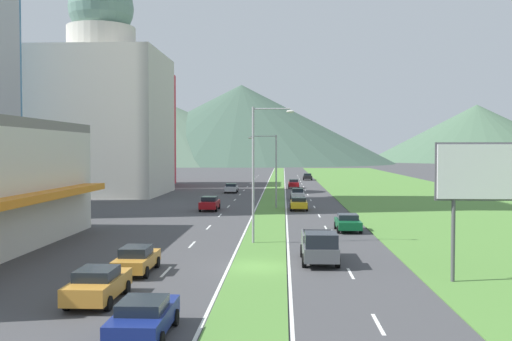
{
  "coord_description": "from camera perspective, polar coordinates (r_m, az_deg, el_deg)",
  "views": [
    {
      "loc": [
        1.39,
        -33.47,
        6.81
      ],
      "look_at": [
        -1.42,
        27.25,
        4.61
      ],
      "focal_mm": 41.2,
      "sensor_mm": 36.0,
      "label": 1
    }
  ],
  "objects": [
    {
      "name": "lane_dash_right_4",
      "position": [
        51.31,
        6.8,
        -5.56
      ],
      "size": [
        0.16,
        2.8,
        0.01
      ],
      "primitive_type": "cube",
      "color": "silver",
      "rests_on": "ground_plane"
    },
    {
      "name": "car_2",
      "position": [
        22.27,
        -10.83,
        -13.78
      ],
      "size": [
        1.98,
        4.47,
        1.41
      ],
      "rotation": [
        0.0,
        0.0,
        1.57
      ],
      "color": "navy",
      "rests_on": "ground_plane"
    },
    {
      "name": "lane_dash_left_9",
      "position": [
        97.75,
        -1.17,
        -1.92
      ],
      "size": [
        0.16,
        2.8,
        0.01
      ],
      "primitive_type": "cube",
      "color": "silver",
      "rests_on": "ground_plane"
    },
    {
      "name": "lane_dash_left_14",
      "position": [
        144.18,
        0.06,
        -0.64
      ],
      "size": [
        0.16,
        2.8,
        0.01
      ],
      "primitive_type": "cube",
      "color": "silver",
      "rests_on": "ground_plane"
    },
    {
      "name": "lane_dash_left_10",
      "position": [
        107.03,
        -0.84,
        -1.58
      ],
      "size": [
        0.16,
        2.8,
        0.01
      ],
      "primitive_type": "cube",
      "color": "silver",
      "rests_on": "ground_plane"
    },
    {
      "name": "grass_verge_right",
      "position": [
        95.66,
        14.23,
        -2.06
      ],
      "size": [
        24.0,
        240.0,
        0.06
      ],
      "primitive_type": "cube",
      "color": "#518438",
      "rests_on": "ground_plane"
    },
    {
      "name": "lane_dash_right_14",
      "position": [
        144.08,
        4.12,
        -0.64
      ],
      "size": [
        0.16,
        2.8,
        0.01
      ],
      "primitive_type": "cube",
      "color": "silver",
      "rests_on": "ground_plane"
    },
    {
      "name": "lane_dash_right_9",
      "position": [
        97.61,
        4.82,
        -1.94
      ],
      "size": [
        0.16,
        2.8,
        0.01
      ],
      "primitive_type": "cube",
      "color": "silver",
      "rests_on": "ground_plane"
    },
    {
      "name": "car_3",
      "position": [
        92.09,
        -2.41,
        -1.71
      ],
      "size": [
        1.95,
        4.29,
        1.45
      ],
      "rotation": [
        0.0,
        0.0,
        1.57
      ],
      "color": "#B2B2B7",
      "rests_on": "ground_plane"
    },
    {
      "name": "hill_far_center",
      "position": [
        293.55,
        -1.43,
        4.54
      ],
      "size": [
        150.92,
        150.92,
        38.93
      ],
      "primitive_type": "cone",
      "color": "#3D5647",
      "rests_on": "ground_plane"
    },
    {
      "name": "lane_dash_right_8",
      "position": [
        88.32,
        5.05,
        -2.36
      ],
      "size": [
        0.16,
        2.8,
        0.01
      ],
      "primitive_type": "cube",
      "color": "silver",
      "rests_on": "ground_plane"
    },
    {
      "name": "lane_dash_left_13",
      "position": [
        134.89,
        -0.11,
        -0.82
      ],
      "size": [
        0.16,
        2.8,
        0.01
      ],
      "primitive_type": "cube",
      "color": "silver",
      "rests_on": "ground_plane"
    },
    {
      "name": "lane_dash_right_3",
      "position": [
        42.13,
        7.72,
        -7.24
      ],
      "size": [
        0.16,
        2.8,
        0.01
      ],
      "primitive_type": "cube",
      "color": "silver",
      "rests_on": "ground_plane"
    },
    {
      "name": "hill_far_left",
      "position": [
        288.18,
        -9.04,
        3.68
      ],
      "size": [
        139.37,
        139.37,
        30.1
      ],
      "primitive_type": "cone",
      "color": "#516B56",
      "rests_on": "ground_plane"
    },
    {
      "name": "billboard_roadside",
      "position": [
        31.98,
        22.14,
        -0.61
      ],
      "size": [
        5.92,
        0.28,
        7.16
      ],
      "color": "#4C4C51",
      "rests_on": "ground_plane"
    },
    {
      "name": "car_5",
      "position": [
        130.53,
        5.02,
        -0.6
      ],
      "size": [
        2.0,
        4.08,
        1.46
      ],
      "rotation": [
        0.0,
        0.0,
        -1.57
      ],
      "color": "black",
      "rests_on": "ground_plane"
    },
    {
      "name": "lane_dash_right_11",
      "position": [
        116.19,
        4.47,
        -1.3
      ],
      "size": [
        0.16,
        2.8,
        0.01
      ],
      "primitive_type": "cube",
      "color": "silver",
      "rests_on": "ground_plane"
    },
    {
      "name": "lane_dash_right_10",
      "position": [
        106.89,
        4.63,
        -1.59
      ],
      "size": [
        0.16,
        2.8,
        0.01
      ],
      "primitive_type": "cube",
      "color": "silver",
      "rests_on": "ground_plane"
    },
    {
      "name": "pickup_truck_0",
      "position": [
        35.52,
        6.19,
        -7.38
      ],
      "size": [
        2.18,
        5.4,
        2.0
      ],
      "rotation": [
        0.0,
        0.0,
        -1.57
      ],
      "color": "#515459",
      "rests_on": "ground_plane"
    },
    {
      "name": "lane_dash_left_2",
      "position": [
        33.44,
        -8.73,
        -9.69
      ],
      "size": [
        0.16,
        2.8,
        0.01
      ],
      "primitive_type": "cube",
      "color": "silver",
      "rests_on": "ground_plane"
    },
    {
      "name": "lane_dash_right_5",
      "position": [
        60.54,
        6.16,
        -4.4
      ],
      "size": [
        0.16,
        2.8,
        0.01
      ],
      "primitive_type": "cube",
      "color": "silver",
      "rests_on": "ground_plane"
    },
    {
      "name": "lane_dash_right_15",
      "position": [
        153.38,
        4.03,
        -0.48
      ],
      "size": [
        0.16,
        2.8,
        0.01
      ],
      "primitive_type": "cube",
      "color": "silver",
      "rests_on": "ground_plane"
    },
    {
      "name": "lane_dash_right_2",
      "position": [
        33.02,
        9.17,
        -9.85
      ],
      "size": [
        0.16,
        2.8,
        0.01
      ],
      "primitive_type": "cube",
      "color": "silver",
      "rests_on": "ground_plane"
    },
    {
      "name": "domed_building",
      "position": [
        91.92,
        -14.72,
        5.88
      ],
      "size": [
        18.5,
        18.5,
        32.82
      ],
      "color": "beige",
      "rests_on": "ground_plane"
    },
    {
      "name": "car_7",
      "position": [
        103.29,
        3.68,
        -1.28
      ],
      "size": [
        1.93,
        4.19,
        1.53
      ],
      "rotation": [
        0.0,
        0.0,
        -1.57
      ],
      "color": "maroon",
      "rests_on": "ground_plane"
    },
    {
      "name": "lane_dash_right_13",
      "position": [
        134.78,
        4.22,
        -0.83
      ],
      "size": [
        0.16,
        2.8,
        0.01
      ],
      "primitive_type": "cube",
      "color": "silver",
      "rests_on": "ground_plane"
    },
    {
      "name": "car_9",
      "position": [
        66.19,
        4.17,
        -3.21
      ],
      "size": [
        1.97,
        4.21,
        1.39
      ],
      "rotation": [
        0.0,
        0.0,
        -1.57
      ],
      "color": "yellow",
      "rests_on": "ground_plane"
    },
    {
      "name": "lane_dash_right_12",
      "position": [
        125.48,
        4.34,
        -1.05
      ],
      "size": [
        0.16,
        2.8,
        0.01
      ],
      "primitive_type": "cube",
      "color": "silver",
      "rests_on": "ground_plane"
    },
    {
      "name": "lane_dash_left_11",
      "position": [
        116.31,
        -0.56,
        -1.29
      ],
      "size": [
        0.16,
        2.8,
        0.01
      ],
      "primitive_type": "cube",
      "color": "silver",
      "rests_on": "ground_plane"
    },
    {
      "name": "lane_dash_left_6",
      "position": [
        69.99,
        -2.69,
        -3.51
      ],
      "size": [
        0.16,
        2.8,
        0.01
      ],
      "primitive_type": "cube",
      "color": "silver",
      "rests_on": "ground_plane"
    },
    {
      "name": "hill_far_right",
      "position": [
        350.25,
        20.63,
        3.42
      ],
      "size": [
        121.41,
        121.41,
        31.74
      ],
      "primitive_type": "cone",
      "color": "#47664C",
      "rests_on": "ground_plane"
    },
    {
      "name": "car_8",
      "position": [
        27.55,
        -15.09,
        -10.61
      ],
      "size": [
        2.01,
        4.68,
        1.54
      ],
      "rotation": [
        0.0,
        0.0,
        1.57
      ],
      "color": "#C6842D",
      "rests_on": "ground_plane"
    },
    {
      "name": "edge_line_median_right",
      "position": [
        93.71,
        2.86,
        -2.1
      ],
      "size": [
        0.16,
        240.0,
        0.01
      ],
      "primitive_type": "cube",
      "color": "silver",
      "rests_on": "ground_plane"
    },
    {
      "name": "car_0",
      "position": [
        49.54,
        8.91,
        -5.0
      ],
      "size": [
        2.03,
        4.22,
        1.41
      ],
      "rotation": [
        0.0,
        0.0,
        -1.57
      ],
      "color": "#0C5128",
      "rests_on": "ground_plane"
    },
    {
      "name": "edge_line_median_left",
      "position": [
        93.76,
        0.72,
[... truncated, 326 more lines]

